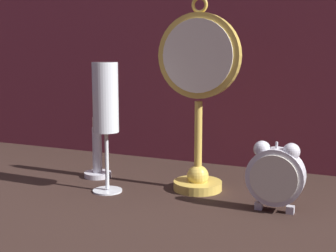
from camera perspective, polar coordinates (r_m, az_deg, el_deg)
name	(u,v)px	position (r m, az deg, el deg)	size (l,w,h in m)	color
ground_plane	(148,206)	(0.78, -2.41, -9.74)	(4.00, 4.00, 0.00)	black
pocket_watch_on_stand	(198,95)	(0.84, 3.73, 3.82)	(0.15, 0.09, 0.35)	gold
alarm_clock_twin_bell	(275,173)	(0.76, 12.97, -5.66)	(0.09, 0.03, 0.11)	silver
champagne_flute	(106,106)	(0.83, -7.61, 2.43)	(0.05, 0.05, 0.23)	silver
brass_candlestick	(97,158)	(0.95, -8.60, -3.94)	(0.05, 0.05, 0.12)	silver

